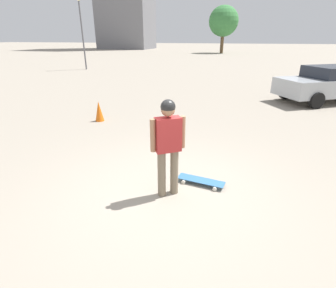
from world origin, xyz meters
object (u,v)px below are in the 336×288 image
object	(u,v)px
person	(168,140)
traffic_cone	(99,111)
skateboard	(201,181)
car_parked_near	(328,84)

from	to	relation	value
person	traffic_cone	bearing A→B (deg)	98.70
person	skateboard	distance (m)	1.17
person	car_parked_near	bearing A→B (deg)	27.97
traffic_cone	person	bearing A→B (deg)	132.47
skateboard	car_parked_near	distance (m)	9.17
person	car_parked_near	xyz separation A→B (m)	(-4.64, -8.63, -0.26)
car_parked_near	person	bearing A→B (deg)	31.18
person	skateboard	world-z (taller)	person
skateboard	car_parked_near	xyz separation A→B (m)	(-4.13, -8.16, 0.68)
skateboard	traffic_cone	distance (m)	4.93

